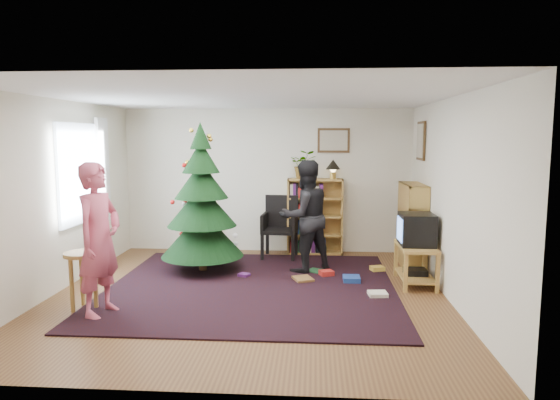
# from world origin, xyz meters

# --- Properties ---
(floor) EXTENTS (5.00, 5.00, 0.00)m
(floor) POSITION_xyz_m (0.00, 0.00, 0.00)
(floor) COLOR brown
(floor) RESTS_ON ground
(ceiling) EXTENTS (5.00, 5.00, 0.00)m
(ceiling) POSITION_xyz_m (0.00, 0.00, 2.50)
(ceiling) COLOR white
(ceiling) RESTS_ON wall_back
(wall_back) EXTENTS (5.00, 0.02, 2.50)m
(wall_back) POSITION_xyz_m (0.00, 2.50, 1.25)
(wall_back) COLOR silver
(wall_back) RESTS_ON floor
(wall_front) EXTENTS (5.00, 0.02, 2.50)m
(wall_front) POSITION_xyz_m (0.00, -2.50, 1.25)
(wall_front) COLOR silver
(wall_front) RESTS_ON floor
(wall_left) EXTENTS (0.02, 5.00, 2.50)m
(wall_left) POSITION_xyz_m (-2.50, 0.00, 1.25)
(wall_left) COLOR silver
(wall_left) RESTS_ON floor
(wall_right) EXTENTS (0.02, 5.00, 2.50)m
(wall_right) POSITION_xyz_m (2.50, 0.00, 1.25)
(wall_right) COLOR silver
(wall_right) RESTS_ON floor
(rug) EXTENTS (3.80, 3.60, 0.02)m
(rug) POSITION_xyz_m (0.00, 0.30, 0.01)
(rug) COLOR black
(rug) RESTS_ON floor
(window_pane) EXTENTS (0.04, 1.20, 1.40)m
(window_pane) POSITION_xyz_m (-2.47, 0.60, 1.50)
(window_pane) COLOR silver
(window_pane) RESTS_ON wall_left
(curtain) EXTENTS (0.06, 0.35, 1.60)m
(curtain) POSITION_xyz_m (-2.43, 1.30, 1.50)
(curtain) COLOR white
(curtain) RESTS_ON wall_left
(picture_back) EXTENTS (0.55, 0.03, 0.42)m
(picture_back) POSITION_xyz_m (1.15, 2.48, 1.95)
(picture_back) COLOR #4C3319
(picture_back) RESTS_ON wall_back
(picture_right) EXTENTS (0.03, 0.50, 0.60)m
(picture_right) POSITION_xyz_m (2.48, 1.75, 1.95)
(picture_right) COLOR #4C3319
(picture_right) RESTS_ON wall_right
(christmas_tree) EXTENTS (1.23, 1.23, 2.23)m
(christmas_tree) POSITION_xyz_m (-0.84, 1.06, 0.93)
(christmas_tree) COLOR #3F2816
(christmas_tree) RESTS_ON rug
(bookshelf_back) EXTENTS (0.95, 0.30, 1.30)m
(bookshelf_back) POSITION_xyz_m (0.84, 2.34, 0.66)
(bookshelf_back) COLOR #B68E41
(bookshelf_back) RESTS_ON floor
(bookshelf_right) EXTENTS (0.30, 0.95, 1.30)m
(bookshelf_right) POSITION_xyz_m (2.34, 1.53, 0.66)
(bookshelf_right) COLOR #B68E41
(bookshelf_right) RESTS_ON floor
(tv_stand) EXTENTS (0.47, 0.84, 0.55)m
(tv_stand) POSITION_xyz_m (2.22, 0.60, 0.32)
(tv_stand) COLOR #B68E41
(tv_stand) RESTS_ON floor
(crt_tv) EXTENTS (0.46, 0.49, 0.43)m
(crt_tv) POSITION_xyz_m (2.22, 0.60, 0.77)
(crt_tv) COLOR black
(crt_tv) RESTS_ON tv_stand
(armchair) EXTENTS (0.60, 0.60, 1.03)m
(armchair) POSITION_xyz_m (0.26, 2.08, 0.56)
(armchair) COLOR black
(armchair) RESTS_ON rug
(stool) EXTENTS (0.41, 0.41, 0.68)m
(stool) POSITION_xyz_m (-1.87, -0.67, 0.53)
(stool) COLOR #B68E41
(stool) RESTS_ON floor
(person_standing) EXTENTS (0.56, 0.72, 1.74)m
(person_standing) POSITION_xyz_m (-1.58, -0.85, 0.87)
(person_standing) COLOR #BC4B63
(person_standing) RESTS_ON rug
(person_by_chair) EXTENTS (1.02, 0.95, 1.67)m
(person_by_chair) POSITION_xyz_m (0.69, 1.16, 0.84)
(person_by_chair) COLOR black
(person_by_chair) RESTS_ON rug
(potted_plant) EXTENTS (0.45, 0.40, 0.48)m
(potted_plant) POSITION_xyz_m (0.64, 2.34, 1.54)
(potted_plant) COLOR gray
(potted_plant) RESTS_ON bookshelf_back
(table_lamp) EXTENTS (0.25, 0.25, 0.33)m
(table_lamp) POSITION_xyz_m (1.14, 2.34, 1.52)
(table_lamp) COLOR #A57F33
(table_lamp) RESTS_ON bookshelf_back
(floor_clutter) EXTENTS (2.16, 1.41, 0.08)m
(floor_clutter) POSITION_xyz_m (1.02, 0.74, 0.04)
(floor_clutter) COLOR #A51E19
(floor_clutter) RESTS_ON rug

